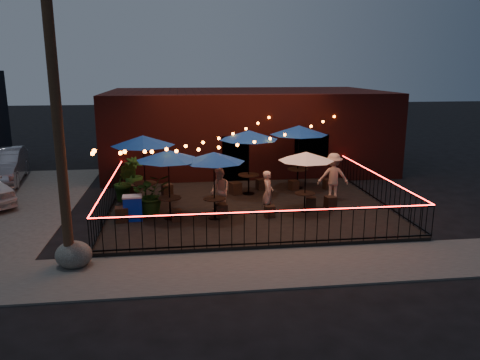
# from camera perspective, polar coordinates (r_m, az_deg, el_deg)

# --- Properties ---
(ground) EXTENTS (110.00, 110.00, 0.00)m
(ground) POSITION_cam_1_polar(r_m,az_deg,el_deg) (15.56, 2.11, -5.81)
(ground) COLOR black
(ground) RESTS_ON ground
(patio) EXTENTS (10.00, 8.00, 0.15)m
(patio) POSITION_cam_1_polar(r_m,az_deg,el_deg) (17.41, 1.04, -3.42)
(patio) COLOR black
(patio) RESTS_ON ground
(sidewalk) EXTENTS (18.00, 2.50, 0.05)m
(sidewalk) POSITION_cam_1_polar(r_m,az_deg,el_deg) (12.58, 4.59, -10.55)
(sidewalk) COLOR #403E3B
(sidewalk) RESTS_ON ground
(brick_building) EXTENTS (14.00, 8.00, 4.00)m
(brick_building) POSITION_cam_1_polar(r_m,az_deg,el_deg) (24.91, 0.65, 6.25)
(brick_building) COLOR #3D1310
(brick_building) RESTS_ON ground
(utility_pole) EXTENTS (0.26, 0.26, 8.00)m
(utility_pole) POSITION_cam_1_polar(r_m,az_deg,el_deg) (12.29, -21.41, 7.24)
(utility_pole) COLOR #392417
(utility_pole) RESTS_ON ground
(fence_front) EXTENTS (10.00, 0.04, 1.04)m
(fence_front) POSITION_cam_1_polar(r_m,az_deg,el_deg) (13.48, 3.54, -5.93)
(fence_front) COLOR black
(fence_front) RESTS_ON patio
(fence_left) EXTENTS (0.04, 8.00, 1.04)m
(fence_left) POSITION_cam_1_polar(r_m,az_deg,el_deg) (17.26, -15.62, -2.05)
(fence_left) COLOR black
(fence_left) RESTS_ON patio
(fence_right) EXTENTS (0.04, 8.00, 1.04)m
(fence_right) POSITION_cam_1_polar(r_m,az_deg,el_deg) (18.63, 16.44, -0.97)
(fence_right) COLOR black
(fence_right) RESTS_ON patio
(festoon_lights) EXTENTS (10.02, 8.72, 1.32)m
(festoon_lights) POSITION_cam_1_polar(r_m,az_deg,el_deg) (16.45, -2.27, 4.31)
(festoon_lights) COLOR #FF600F
(festoon_lights) RESTS_ON ground
(cafe_table_0) EXTENTS (2.50, 2.50, 2.36)m
(cafe_table_0) POSITION_cam_1_polar(r_m,az_deg,el_deg) (15.64, -8.76, 2.89)
(cafe_table_0) COLOR black
(cafe_table_0) RESTS_ON patio
(cafe_table_1) EXTENTS (2.54, 2.54, 2.59)m
(cafe_table_1) POSITION_cam_1_polar(r_m,az_deg,el_deg) (17.56, -11.74, 4.62)
(cafe_table_1) COLOR black
(cafe_table_1) RESTS_ON patio
(cafe_table_2) EXTENTS (2.13, 2.13, 2.30)m
(cafe_table_2) POSITION_cam_1_polar(r_m,az_deg,el_deg) (15.48, -3.20, 2.70)
(cafe_table_2) COLOR black
(cafe_table_2) RESTS_ON patio
(cafe_table_3) EXTENTS (2.47, 2.47, 2.60)m
(cafe_table_3) POSITION_cam_1_polar(r_m,az_deg,el_deg) (18.57, 1.09, 5.40)
(cafe_table_3) COLOR black
(cafe_table_3) RESTS_ON patio
(cafe_table_4) EXTENTS (2.39, 2.39, 2.15)m
(cafe_table_4) POSITION_cam_1_polar(r_m,az_deg,el_deg) (16.47, 8.06, 2.78)
(cafe_table_4) COLOR black
(cafe_table_4) RESTS_ON patio
(cafe_table_5) EXTENTS (2.84, 2.84, 2.67)m
(cafe_table_5) POSITION_cam_1_polar(r_m,az_deg,el_deg) (19.71, 7.19, 5.95)
(cafe_table_5) COLOR black
(cafe_table_5) RESTS_ON patio
(bistro_chair_0) EXTENTS (0.46, 0.46, 0.50)m
(bistro_chair_0) POSITION_cam_1_polar(r_m,az_deg,el_deg) (16.08, -14.21, -4.09)
(bistro_chair_0) COLOR black
(bistro_chair_0) RESTS_ON patio
(bistro_chair_1) EXTENTS (0.36, 0.36, 0.40)m
(bistro_chair_1) POSITION_cam_1_polar(r_m,az_deg,el_deg) (15.80, -7.72, -4.29)
(bistro_chair_1) COLOR black
(bistro_chair_1) RESTS_ON patio
(bistro_chair_2) EXTENTS (0.46, 0.46, 0.47)m
(bistro_chair_2) POSITION_cam_1_polar(r_m,az_deg,el_deg) (19.09, -12.87, -1.26)
(bistro_chair_2) COLOR black
(bistro_chair_2) RESTS_ON patio
(bistro_chair_3) EXTENTS (0.50, 0.50, 0.47)m
(bistro_chair_3) POSITION_cam_1_polar(r_m,az_deg,el_deg) (18.97, -8.87, -1.19)
(bistro_chair_3) COLOR black
(bistro_chair_3) RESTS_ON patio
(bistro_chair_4) EXTENTS (0.44, 0.44, 0.47)m
(bistro_chair_4) POSITION_cam_1_polar(r_m,az_deg,el_deg) (16.06, -2.32, -3.74)
(bistro_chair_4) COLOR black
(bistro_chair_4) RESTS_ON patio
(bistro_chair_5) EXTENTS (0.35, 0.35, 0.41)m
(bistro_chair_5) POSITION_cam_1_polar(r_m,az_deg,el_deg) (16.11, 3.63, -3.81)
(bistro_chair_5) COLOR black
(bistro_chair_5) RESTS_ON patio
(bistro_chair_6) EXTENTS (0.53, 0.53, 0.48)m
(bistro_chair_6) POSITION_cam_1_polar(r_m,az_deg,el_deg) (18.94, -0.56, -1.03)
(bistro_chair_6) COLOR black
(bistro_chair_6) RESTS_ON patio
(bistro_chair_7) EXTENTS (0.44, 0.44, 0.44)m
(bistro_chair_7) POSITION_cam_1_polar(r_m,az_deg,el_deg) (19.72, 2.58, -0.52)
(bistro_chair_7) COLOR black
(bistro_chair_7) RESTS_ON patio
(bistro_chair_8) EXTENTS (0.45, 0.45, 0.43)m
(bistro_chair_8) POSITION_cam_1_polar(r_m,az_deg,el_deg) (17.25, 8.64, -2.73)
(bistro_chair_8) COLOR black
(bistro_chair_8) RESTS_ON patio
(bistro_chair_9) EXTENTS (0.42, 0.42, 0.43)m
(bistro_chair_9) POSITION_cam_1_polar(r_m,az_deg,el_deg) (17.40, 10.96, -2.68)
(bistro_chair_9) COLOR black
(bistro_chair_9) RESTS_ON patio
(bistro_chair_10) EXTENTS (0.45, 0.45, 0.41)m
(bistro_chair_10) POSITION_cam_1_polar(r_m,az_deg,el_deg) (19.73, 6.56, -0.62)
(bistro_chair_10) COLOR black
(bistro_chair_10) RESTS_ON patio
(bistro_chair_11) EXTENTS (0.42, 0.42, 0.44)m
(bistro_chair_11) POSITION_cam_1_polar(r_m,az_deg,el_deg) (20.07, 10.70, -0.49)
(bistro_chair_11) COLOR black
(bistro_chair_11) RESTS_ON patio
(patron_a) EXTENTS (0.50, 0.64, 1.56)m
(patron_a) POSITION_cam_1_polar(r_m,az_deg,el_deg) (16.21, 3.42, -1.58)
(patron_a) COLOR tan
(patron_a) RESTS_ON patio
(patron_b) EXTENTS (0.87, 0.95, 1.58)m
(patron_b) POSITION_cam_1_polar(r_m,az_deg,el_deg) (16.43, -2.47, -1.32)
(patron_b) COLOR beige
(patron_b) RESTS_ON patio
(patron_c) EXTENTS (1.28, 0.88, 1.82)m
(patron_c) POSITION_cam_1_polar(r_m,az_deg,el_deg) (18.40, 11.28, 0.42)
(patron_c) COLOR tan
(patron_c) RESTS_ON patio
(potted_shrub_a) EXTENTS (1.59, 1.47, 1.46)m
(potted_shrub_a) POSITION_cam_1_polar(r_m,az_deg,el_deg) (16.50, -10.80, -1.71)
(potted_shrub_a) COLOR #123814
(potted_shrub_a) RESTS_ON patio
(potted_shrub_b) EXTENTS (0.90, 0.75, 1.52)m
(potted_shrub_b) POSITION_cam_1_polar(r_m,az_deg,el_deg) (18.41, -13.88, -0.19)
(potted_shrub_b) COLOR #113613
(potted_shrub_b) RESTS_ON patio
(potted_shrub_c) EXTENTS (0.91, 0.91, 1.35)m
(potted_shrub_c) POSITION_cam_1_polar(r_m,az_deg,el_deg) (20.09, -12.83, 0.75)
(potted_shrub_c) COLOR #11360B
(potted_shrub_c) RESTS_ON patio
(cooler) EXTENTS (0.67, 0.50, 0.85)m
(cooler) POSITION_cam_1_polar(r_m,az_deg,el_deg) (16.07, -12.94, -3.33)
(cooler) COLOR #0925B8
(cooler) RESTS_ON patio
(boulder) EXTENTS (1.02, 0.90, 0.72)m
(boulder) POSITION_cam_1_polar(r_m,az_deg,el_deg) (13.19, -19.61, -8.58)
(boulder) COLOR #403F3B
(boulder) RESTS_ON ground
(car_silver) EXTENTS (2.40, 4.97, 1.57)m
(car_silver) POSITION_cam_1_polar(r_m,az_deg,el_deg) (23.90, -26.99, 1.51)
(car_silver) COLOR gray
(car_silver) RESTS_ON ground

